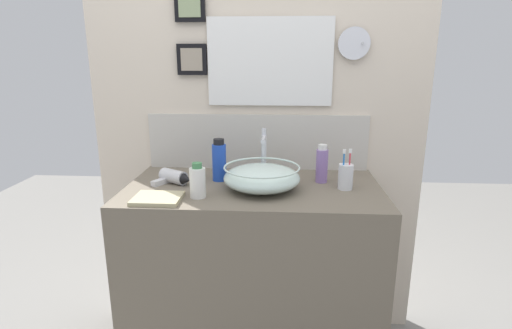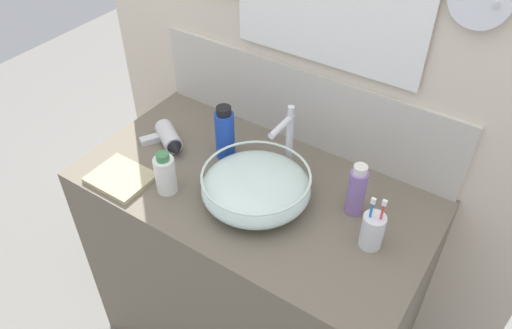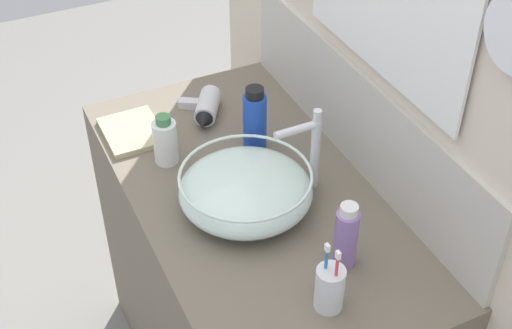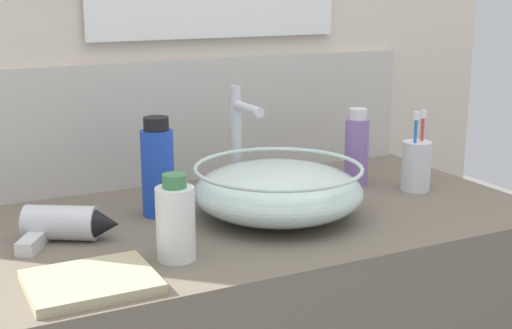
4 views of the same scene
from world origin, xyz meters
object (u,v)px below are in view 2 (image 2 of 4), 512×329
object	(u,v)px
toothbrush_cup	(372,231)
soap_dispenser	(165,174)
glass_bowl_sink	(256,187)
hand_towel	(121,178)
faucet	(287,135)
hair_drier	(169,139)
spray_bottle	(357,190)
shampoo_bottle	(225,134)

from	to	relation	value
toothbrush_cup	soap_dispenser	xyz separation A→B (m)	(-0.62, -0.15, 0.01)
glass_bowl_sink	toothbrush_cup	distance (m)	0.36
soap_dispenser	hand_towel	bearing A→B (deg)	-162.81
faucet	toothbrush_cup	distance (m)	0.40
glass_bowl_sink	toothbrush_cup	bearing A→B (deg)	4.62
hair_drier	spray_bottle	size ratio (longest dim) A/B	1.10
faucet	shampoo_bottle	world-z (taller)	faucet
faucet	hand_towel	distance (m)	0.55
hair_drier	shampoo_bottle	distance (m)	0.22
glass_bowl_sink	hand_towel	world-z (taller)	glass_bowl_sink
spray_bottle	hand_towel	size ratio (longest dim) A/B	0.93
shampoo_bottle	hand_towel	bearing A→B (deg)	-126.12
glass_bowl_sink	shampoo_bottle	xyz separation A→B (m)	(-0.20, 0.12, 0.04)
hair_drier	hand_towel	distance (m)	0.22
toothbrush_cup	soap_dispenser	world-z (taller)	toothbrush_cup
faucet	hair_drier	world-z (taller)	faucet
hair_drier	hand_towel	size ratio (longest dim) A/B	1.02
glass_bowl_sink	soap_dispenser	size ratio (longest dim) A/B	2.27
glass_bowl_sink	soap_dispenser	world-z (taller)	soap_dispenser
shampoo_bottle	hand_towel	distance (m)	0.36
hair_drier	soap_dispenser	world-z (taller)	soap_dispenser
soap_dispenser	hand_towel	distance (m)	0.17
glass_bowl_sink	faucet	bearing A→B (deg)	90.00
glass_bowl_sink	spray_bottle	xyz separation A→B (m)	(0.27, 0.12, 0.03)
spray_bottle	faucet	bearing A→B (deg)	168.80
shampoo_bottle	faucet	bearing A→B (deg)	15.39
faucet	soap_dispenser	size ratio (longest dim) A/B	1.61
glass_bowl_sink	hand_towel	xyz separation A→B (m)	(-0.41, -0.16, -0.05)
glass_bowl_sink	faucet	distance (m)	0.19
glass_bowl_sink	faucet	world-z (taller)	faucet
shampoo_bottle	soap_dispenser	bearing A→B (deg)	-102.54
hair_drier	spray_bottle	distance (m)	0.67
faucet	hand_towel	bearing A→B (deg)	-140.32
faucet	spray_bottle	size ratio (longest dim) A/B	1.34
hair_drier	toothbrush_cup	distance (m)	0.76
toothbrush_cup	hair_drier	bearing A→B (deg)	178.10
toothbrush_cup	hand_towel	xyz separation A→B (m)	(-0.77, -0.19, -0.05)
faucet	toothbrush_cup	xyz separation A→B (m)	(0.36, -0.15, -0.08)
soap_dispenser	glass_bowl_sink	bearing A→B (deg)	24.47
toothbrush_cup	spray_bottle	xyz separation A→B (m)	(-0.09, 0.09, 0.03)
soap_dispenser	hand_towel	size ratio (longest dim) A/B	0.77
hand_towel	toothbrush_cup	bearing A→B (deg)	14.07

